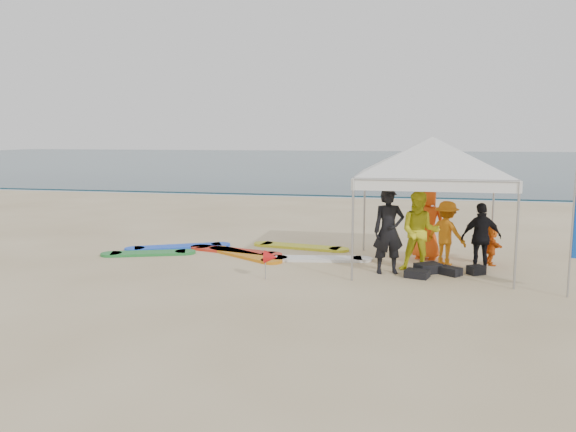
# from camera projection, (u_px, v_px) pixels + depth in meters

# --- Properties ---
(ground) EXTENTS (120.00, 120.00, 0.00)m
(ground) POSITION_uv_depth(u_px,v_px,m) (260.00, 295.00, 10.96)
(ground) COLOR beige
(ground) RESTS_ON ground
(ocean) EXTENTS (160.00, 84.00, 0.08)m
(ocean) POSITION_uv_depth(u_px,v_px,m) (385.00, 161.00, 69.05)
(ocean) COLOR #0C2633
(ocean) RESTS_ON ground
(shoreline_foam) EXTENTS (160.00, 1.20, 0.01)m
(shoreline_foam) POSITION_uv_depth(u_px,v_px,m) (351.00, 197.00, 28.58)
(shoreline_foam) COLOR silver
(shoreline_foam) RESTS_ON ground
(person_black_a) EXTENTS (0.81, 0.64, 1.93)m
(person_black_a) POSITION_uv_depth(u_px,v_px,m) (389.00, 231.00, 12.59)
(person_black_a) COLOR black
(person_black_a) RESTS_ON ground
(person_yellow) EXTENTS (0.93, 0.75, 1.85)m
(person_yellow) POSITION_uv_depth(u_px,v_px,m) (420.00, 232.00, 12.74)
(person_yellow) COLOR yellow
(person_yellow) RESTS_ON ground
(person_orange_a) EXTENTS (1.15, 1.04, 1.55)m
(person_orange_a) POSITION_uv_depth(u_px,v_px,m) (446.00, 233.00, 13.45)
(person_orange_a) COLOR orange
(person_orange_a) RESTS_ON ground
(person_black_b) EXTENTS (1.00, 0.62, 1.59)m
(person_black_b) POSITION_uv_depth(u_px,v_px,m) (481.00, 237.00, 12.78)
(person_black_b) COLOR black
(person_black_b) RESTS_ON ground
(person_orange_b) EXTENTS (1.01, 0.79, 1.83)m
(person_orange_b) POSITION_uv_depth(u_px,v_px,m) (427.00, 223.00, 14.06)
(person_orange_b) COLOR #FF5A16
(person_orange_b) RESTS_ON ground
(person_seated) EXTENTS (0.39, 0.92, 0.96)m
(person_seated) POSITION_uv_depth(u_px,v_px,m) (491.00, 245.00, 13.49)
(person_seated) COLOR orange
(person_seated) RESTS_ON ground
(canopy_tent) EXTENTS (4.65, 4.65, 3.51)m
(canopy_tent) POSITION_uv_depth(u_px,v_px,m) (432.00, 137.00, 12.90)
(canopy_tent) COLOR #A5A5A8
(canopy_tent) RESTS_ON ground
(marker_pennant) EXTENTS (0.28, 0.28, 0.64)m
(marker_pennant) POSITION_uv_depth(u_px,v_px,m) (271.00, 257.00, 12.08)
(marker_pennant) COLOR #A5A5A8
(marker_pennant) RESTS_ON ground
(gear_pile) EXTENTS (1.82, 1.02, 0.22)m
(gear_pile) POSITION_uv_depth(u_px,v_px,m) (437.00, 271.00, 12.56)
(gear_pile) COLOR black
(gear_pile) RESTS_ON ground
(surfboard_spread) EXTENTS (6.56, 2.70, 0.07)m
(surfboard_spread) POSITION_uv_depth(u_px,v_px,m) (238.00, 252.00, 14.91)
(surfboard_spread) COLOR blue
(surfboard_spread) RESTS_ON ground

